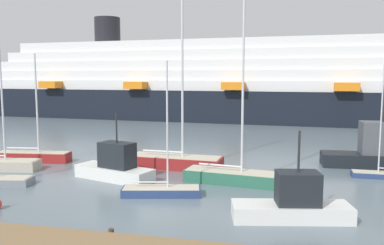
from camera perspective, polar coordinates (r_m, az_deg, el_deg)
The scene contains 11 objects.
ground_plane at distance 22.48m, azimuth -6.81°, elevation -12.33°, with size 600.00×600.00×0.00m, color slate.
sailboat_0 at distance 27.62m, azimuth 6.03°, elevation -7.37°, with size 6.97×2.79×13.17m.
sailboat_1 at distance 24.87m, azimuth -4.37°, elevation -9.51°, with size 5.01×2.42×8.21m.
sailboat_2 at distance 34.74m, azimuth -25.80°, elevation -5.28°, with size 6.28×2.48×9.40m.
sailboat_4 at distance 36.86m, azimuth -21.72°, elevation -4.39°, with size 6.43×2.16×9.18m.
sailboat_5 at distance 31.87m, azimuth -2.36°, elevation -5.29°, with size 7.58×2.64×15.09m.
sailboat_6 at distance 32.01m, azimuth 25.68°, elevation -6.52°, with size 4.40×1.30×8.09m.
fishing_boat_0 at distance 28.81m, azimuth -10.91°, elevation -6.16°, with size 6.22×3.61×4.76m.
fishing_boat_1 at distance 35.39m, azimuth 25.05°, elevation -3.71°, with size 8.40×2.69×6.58m.
fishing_boat_2 at distance 21.33m, azimuth 14.31°, elevation -11.12°, with size 6.23×2.96×4.59m.
cruise_ship at distance 68.69m, azimuth 0.26°, elevation 5.33°, with size 91.73×19.08×17.76m.
Camera 1 is at (7.13, -20.04, 7.29)m, focal length 37.30 mm.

